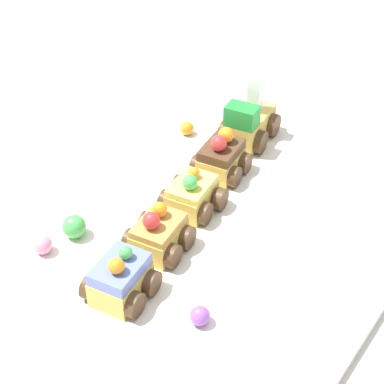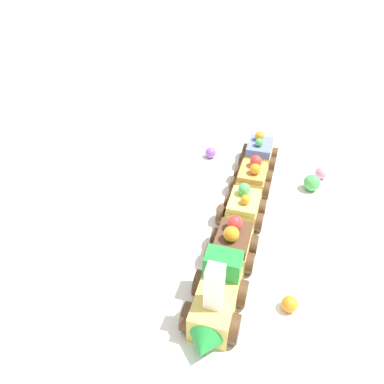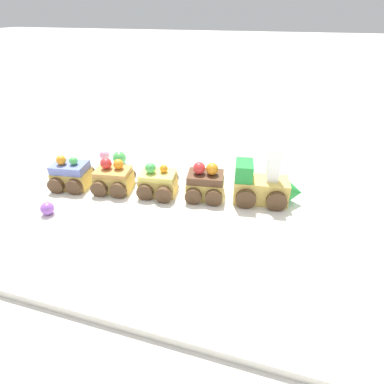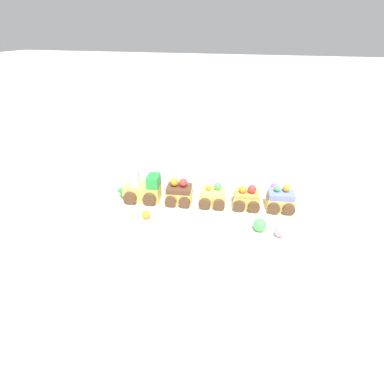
% 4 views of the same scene
% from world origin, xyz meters
% --- Properties ---
extents(ground_plane, '(10.00, 10.00, 0.00)m').
position_xyz_m(ground_plane, '(0.00, 0.00, 0.00)').
color(ground_plane, beige).
extents(display_board, '(0.67, 0.48, 0.01)m').
position_xyz_m(display_board, '(0.00, 0.00, 0.01)').
color(display_board, white).
rests_on(display_board, ground_plane).
extents(cake_train_locomotive, '(0.12, 0.08, 0.10)m').
position_xyz_m(cake_train_locomotive, '(0.16, 0.06, 0.04)').
color(cake_train_locomotive, '#E0BC56').
rests_on(cake_train_locomotive, display_board).
extents(cake_car_chocolate, '(0.07, 0.08, 0.07)m').
position_xyz_m(cake_car_chocolate, '(0.05, 0.04, 0.04)').
color(cake_car_chocolate, '#E0BC56').
rests_on(cake_car_chocolate, display_board).
extents(cake_car_lemon, '(0.07, 0.08, 0.06)m').
position_xyz_m(cake_car_lemon, '(-0.03, 0.03, 0.03)').
color(cake_car_lemon, '#E0BC56').
rests_on(cake_car_lemon, display_board).
extents(cake_car_caramel, '(0.07, 0.08, 0.06)m').
position_xyz_m(cake_car_caramel, '(-0.12, 0.02, 0.03)').
color(cake_car_caramel, '#E0BC56').
rests_on(cake_car_caramel, display_board).
extents(cake_car_blueberry, '(0.07, 0.08, 0.06)m').
position_xyz_m(cake_car_blueberry, '(-0.20, 0.01, 0.03)').
color(cake_car_blueberry, '#E0BC56').
rests_on(cake_car_blueberry, display_board).
extents(gumball_purple, '(0.02, 0.02, 0.02)m').
position_xyz_m(gumball_purple, '(-0.18, -0.09, 0.02)').
color(gumball_purple, '#9956C6').
rests_on(gumball_purple, display_board).
extents(gumball_pink, '(0.02, 0.02, 0.02)m').
position_xyz_m(gumball_pink, '(-0.20, 0.13, 0.02)').
color(gumball_pink, pink).
rests_on(gumball_pink, display_board).
extents(gumball_green, '(0.03, 0.03, 0.03)m').
position_xyz_m(gumball_green, '(-0.16, 0.12, 0.03)').
color(gumball_green, '#4CBC56').
rests_on(gumball_green, display_board).
extents(gumball_orange, '(0.02, 0.02, 0.02)m').
position_xyz_m(gumball_orange, '(0.11, 0.14, 0.02)').
color(gumball_orange, orange).
rests_on(gumball_orange, display_board).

